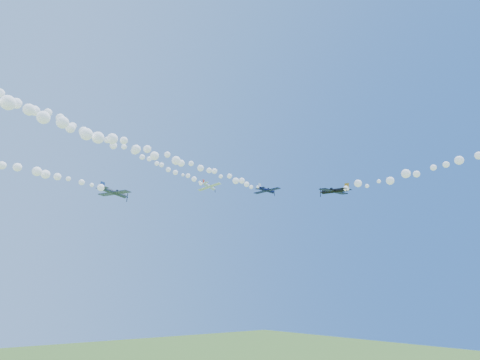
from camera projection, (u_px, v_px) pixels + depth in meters
plane_white at (209, 186)px, 107.01m from camera, size 6.27×6.51×2.33m
smoke_trail_white at (100, 138)px, 73.42m from camera, size 67.55×32.53×2.77m
plane_navy at (267, 190)px, 102.27m from camera, size 7.18×7.61×1.99m
smoke_trail_navy at (156, 154)px, 75.07m from camera, size 66.47×17.13×2.82m
plane_grey at (114, 192)px, 80.49m from camera, size 7.44×7.89×2.70m
plane_black at (334, 191)px, 70.01m from camera, size 6.58×6.37×1.74m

